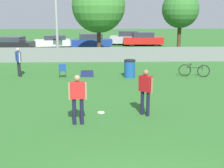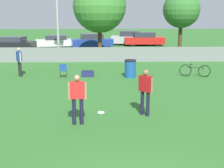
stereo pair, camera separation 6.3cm
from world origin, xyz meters
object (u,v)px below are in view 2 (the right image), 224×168
Objects in this scene: player_defender_red at (77,96)px; player_thrower_red at (145,89)px; gear_bag_sideline at (88,74)px; parked_car_white at (56,41)px; trash_bin at (130,69)px; tree_far_right at (181,10)px; tree_near_pole at (100,6)px; folding_chair_sideline at (63,69)px; parked_car_blue at (92,41)px; bicycle_sideline at (195,71)px; frisbee_disc at (101,112)px; parked_car_dark at (14,43)px; spectator_in_blue at (19,60)px; parked_car_silver at (130,38)px; parked_car_red at (144,39)px.

player_defender_red and player_thrower_red have the same top height.
gear_bag_sideline is 0.17× the size of parked_car_white.
parked_car_white is (-6.35, 14.67, 0.13)m from trash_bin.
parked_car_white reaches higher than gear_bag_sideline.
tree_far_right reaches higher than gear_bag_sideline.
folding_chair_sideline is (-2.02, -7.53, -3.59)m from tree_near_pole.
gear_bag_sideline is 0.16× the size of parked_car_blue.
bicycle_sideline is at bearing 175.30° from folding_chair_sideline.
tree_near_pole is at bearing 103.46° from trash_bin.
folding_chair_sideline is 0.19× the size of parked_car_blue.
player_thrower_red is 6.38× the size of frisbee_disc.
parked_car_dark reaches higher than bicycle_sideline.
gear_bag_sideline is (-0.65, -7.21, -3.91)m from tree_near_pole.
player_defender_red is 1.02× the size of spectator_in_blue.
tree_far_right reaches higher than parked_car_silver.
parked_car_blue is at bearing 88.35° from player_defender_red.
parked_car_dark is at bearing 121.42° from gear_bag_sideline.
tree_far_right is at bearing 66.37° from frisbee_disc.
tree_near_pole is 3.59× the size of bicycle_sideline.
gear_bag_sideline is 16.88m from parked_car_red.
folding_chair_sideline is 0.48× the size of bicycle_sideline.
frisbee_disc is 0.06× the size of parked_car_silver.
frisbee_disc is (-6.57, -15.03, -3.77)m from tree_far_right.
parked_car_blue reaches higher than trash_bin.
tree_near_pole is 10.58m from parked_car_dark.
parked_car_white is at bearing 122.49° from tree_near_pole.
spectator_in_blue is at bearing -123.03° from tree_near_pole.
parked_car_silver is at bearing 130.10° from player_thrower_red.
gear_bag_sideline is at bearing -95.15° from tree_near_pole.
parked_car_red is at bearing -0.10° from parked_car_white.
player_thrower_red is at bearing -86.15° from parked_car_silver.
player_defender_red is 0.40× the size of parked_car_red.
spectator_in_blue is at bearing 175.84° from trash_bin.
bicycle_sideline is 0.40× the size of parked_car_red.
tree_far_right is at bearing 10.14° from tree_near_pole.
tree_near_pole is 3.68× the size of spectator_in_blue.
frisbee_disc is (-1.61, 0.33, -0.99)m from player_thrower_red.
gear_bag_sideline is (1.37, 0.31, -0.32)m from folding_chair_sideline.
parked_car_dark is at bearing 146.98° from tree_near_pole.
player_thrower_red is at bearing -83.55° from parked_car_white.
trash_bin is 16.55m from parked_car_red.
tree_far_right is at bearing -75.06° from parked_car_red.
gear_bag_sideline is at bearing -168.82° from bicycle_sideline.
parked_car_white is at bearing 150.08° from player_thrower_red.
player_defender_red is 1.68× the size of trash_bin.
gear_bag_sideline is at bearing -100.63° from parked_car_blue.
frisbee_disc is at bearing -87.41° from parked_car_white.
parked_car_silver is (3.81, 24.58, -0.27)m from player_defender_red.
player_thrower_red is 1.02× the size of spectator_in_blue.
tree_near_pole reaches higher than frisbee_disc.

